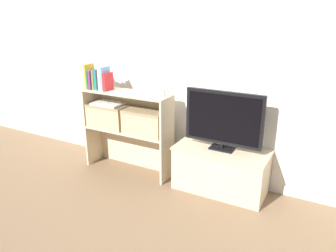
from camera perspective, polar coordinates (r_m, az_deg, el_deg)
name	(u,v)px	position (r m, az deg, el deg)	size (l,w,h in m)	color
ground_plane	(161,185)	(3.32, -1.15, -10.27)	(16.00, 16.00, 0.00)	brown
wall_back	(182,59)	(3.29, 2.45, 11.62)	(10.00, 0.05, 2.40)	silver
tv_stand	(221,170)	(3.18, 9.14, -7.53)	(0.88, 0.41, 0.43)	#CCB793
tv	(224,119)	(2.99, 9.65, 1.17)	(0.73, 0.14, 0.55)	black
bookshelf_lower_tier	(132,143)	(3.58, -6.37, -2.92)	(0.97, 0.27, 0.47)	#CCB793
bookshelf_upper_tier	(130,104)	(3.44, -6.66, 3.75)	(0.97, 0.27, 0.40)	#CCB793
book_mustard	(89,76)	(3.58, -13.55, 8.46)	(0.02, 0.14, 0.26)	gold
book_forest	(91,79)	(3.57, -13.20, 7.97)	(0.02, 0.15, 0.20)	#286638
book_plum	(94,79)	(3.55, -12.80, 7.95)	(0.03, 0.16, 0.20)	#6B2D66
book_olive	(96,80)	(3.53, -12.42, 7.90)	(0.02, 0.12, 0.20)	olive
book_teal	(99,79)	(3.50, -11.99, 7.98)	(0.03, 0.12, 0.21)	#1E7075
book_charcoal	(101,80)	(3.48, -11.61, 7.88)	(0.02, 0.13, 0.20)	#232328
book_ivory	(103,79)	(3.46, -11.24, 8.06)	(0.03, 0.14, 0.23)	silver
book_skyblue	(105,79)	(3.44, -10.84, 8.12)	(0.02, 0.14, 0.24)	#709ECC
book_crimson	(108,82)	(3.43, -10.41, 7.58)	(0.03, 0.14, 0.18)	#B22328
baby_monitor	(163,92)	(3.12, -0.95, 5.87)	(0.05, 0.04, 0.12)	white
storage_basket_left	(109,115)	(3.55, -10.31, 1.96)	(0.44, 0.24, 0.25)	tan
storage_basket_right	(145,121)	(3.29, -3.97, 0.83)	(0.44, 0.24, 0.25)	tan
laptop	(108,104)	(3.52, -10.43, 3.86)	(0.32, 0.22, 0.02)	white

